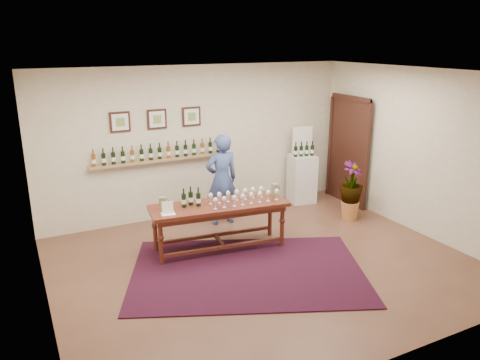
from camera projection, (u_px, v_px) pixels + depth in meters
name	position (u px, v px, depth m)	size (l,w,h in m)	color
ground	(264.00, 264.00, 7.02)	(6.00, 6.00, 0.00)	brown
room_shell	(312.00, 151.00, 9.19)	(6.00, 6.00, 6.00)	#EDE6C9
rug	(248.00, 271.00, 6.78)	(3.32, 2.21, 0.02)	#4E0E18
tasting_table	(219.00, 211.00, 7.34)	(2.22, 0.94, 0.76)	#4C1B13
table_glasses	(239.00, 197.00, 7.34)	(1.37, 0.32, 0.19)	white
table_bottles	(191.00, 197.00, 7.19)	(0.26, 0.15, 0.28)	black
pitcher_left	(163.00, 203.00, 7.04)	(0.13, 0.13, 0.20)	olive
pitcher_right	(274.00, 190.00, 7.66)	(0.13, 0.13, 0.20)	olive
menu_card	(168.00, 208.00, 6.87)	(0.20, 0.15, 0.19)	white
display_pedestal	(302.00, 179.00, 9.59)	(0.49, 0.49, 0.98)	silver
pedestal_bottles	(304.00, 149.00, 9.36)	(0.30, 0.08, 0.30)	black
info_sign	(302.00, 140.00, 9.48)	(0.43, 0.02, 0.60)	white
potted_plant	(351.00, 191.00, 8.59)	(0.64, 0.64, 0.96)	#B9733D
person	(222.00, 180.00, 8.35)	(0.60, 0.40, 1.65)	#3B508C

